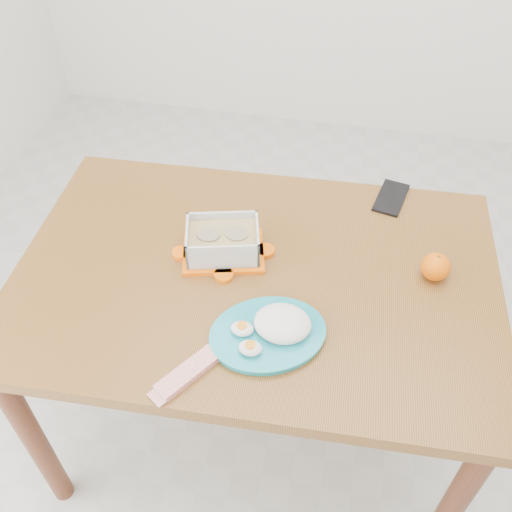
% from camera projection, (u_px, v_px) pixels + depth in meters
% --- Properties ---
extents(ground, '(3.50, 3.50, 0.00)m').
position_uv_depth(ground, '(308.00, 380.00, 2.11)').
color(ground, '#B7B7B2').
rests_on(ground, ground).
extents(dining_table, '(1.28, 0.89, 0.75)m').
position_uv_depth(dining_table, '(256.00, 296.00, 1.54)').
color(dining_table, brown).
rests_on(dining_table, ground).
extents(food_container, '(0.25, 0.21, 0.09)m').
position_uv_depth(food_container, '(223.00, 242.00, 1.49)').
color(food_container, '#FF6607').
rests_on(food_container, dining_table).
extents(orange_fruit, '(0.07, 0.07, 0.07)m').
position_uv_depth(orange_fruit, '(436.00, 267.00, 1.44)').
color(orange_fruit, '#FF5805').
rests_on(orange_fruit, dining_table).
extents(rice_plate, '(0.36, 0.36, 0.07)m').
position_uv_depth(rice_plate, '(273.00, 329.00, 1.31)').
color(rice_plate, teal).
rests_on(rice_plate, dining_table).
extents(candy_bar, '(0.14, 0.18, 0.02)m').
position_uv_depth(candy_bar, '(193.00, 369.00, 1.26)').
color(candy_bar, '#B60C09').
rests_on(candy_bar, dining_table).
extents(smartphone, '(0.11, 0.17, 0.01)m').
position_uv_depth(smartphone, '(391.00, 198.00, 1.68)').
color(smartphone, black).
rests_on(smartphone, dining_table).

